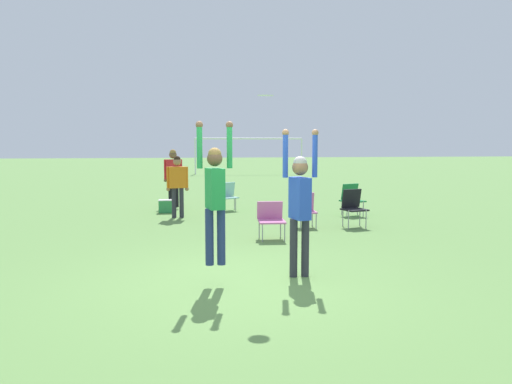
{
  "coord_description": "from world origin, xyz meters",
  "views": [
    {
      "loc": [
        -0.74,
        -7.12,
        2.06
      ],
      "look_at": [
        0.29,
        0.38,
        1.3
      ],
      "focal_mm": 35.0,
      "sensor_mm": 36.0,
      "label": 1
    }
  ],
  "objects_px": {
    "person_jumping": "(215,190)",
    "person_defending": "(300,199)",
    "camping_chair_2": "(228,194)",
    "cooler_box": "(167,206)",
    "frisbee": "(265,95)",
    "person_spectator_far": "(173,172)",
    "camping_chair_1": "(271,217)",
    "camping_chair_4": "(306,207)",
    "camping_chair_0": "(351,197)",
    "camping_chair_3": "(353,205)",
    "person_spectator_near": "(177,181)"
  },
  "relations": [
    {
      "from": "person_defending",
      "to": "person_spectator_far",
      "type": "distance_m",
      "value": 8.94
    },
    {
      "from": "camping_chair_1",
      "to": "camping_chair_4",
      "type": "xyz_separation_m",
      "value": [
        1.08,
        1.35,
        0.02
      ]
    },
    {
      "from": "cooler_box",
      "to": "person_defending",
      "type": "bearing_deg",
      "value": -72.73
    },
    {
      "from": "camping_chair_0",
      "to": "person_spectator_near",
      "type": "distance_m",
      "value": 4.87
    },
    {
      "from": "camping_chair_2",
      "to": "person_spectator_far",
      "type": "relative_size",
      "value": 0.46
    },
    {
      "from": "camping_chair_2",
      "to": "person_spectator_far",
      "type": "bearing_deg",
      "value": -61.56
    },
    {
      "from": "camping_chair_0",
      "to": "person_defending",
      "type": "bearing_deg",
      "value": 42.92
    },
    {
      "from": "frisbee",
      "to": "camping_chair_4",
      "type": "xyz_separation_m",
      "value": [
        1.74,
        4.73,
        -2.23
      ]
    },
    {
      "from": "camping_chair_2",
      "to": "cooler_box",
      "type": "xyz_separation_m",
      "value": [
        -1.81,
        -0.3,
        -0.3
      ]
    },
    {
      "from": "person_defending",
      "to": "frisbee",
      "type": "relative_size",
      "value": 9.77
    },
    {
      "from": "person_defending",
      "to": "person_spectator_far",
      "type": "bearing_deg",
      "value": -178.72
    },
    {
      "from": "person_spectator_near",
      "to": "person_spectator_far",
      "type": "relative_size",
      "value": 0.92
    },
    {
      "from": "camping_chair_4",
      "to": "person_jumping",
      "type": "bearing_deg",
      "value": 64.89
    },
    {
      "from": "person_jumping",
      "to": "frisbee",
      "type": "distance_m",
      "value": 1.51
    },
    {
      "from": "camping_chair_0",
      "to": "person_spectator_far",
      "type": "distance_m",
      "value": 5.67
    },
    {
      "from": "frisbee",
      "to": "person_spectator_far",
      "type": "bearing_deg",
      "value": 99.77
    },
    {
      "from": "person_defending",
      "to": "camping_chair_4",
      "type": "relative_size",
      "value": 2.7
    },
    {
      "from": "frisbee",
      "to": "camping_chair_2",
      "type": "xyz_separation_m",
      "value": [
        0.11,
        8.0,
        -2.23
      ]
    },
    {
      "from": "camping_chair_2",
      "to": "person_spectator_far",
      "type": "xyz_separation_m",
      "value": [
        -1.66,
        1.03,
        0.63
      ]
    },
    {
      "from": "person_defending",
      "to": "camping_chair_0",
      "type": "bearing_deg",
      "value": 142.2
    },
    {
      "from": "person_defending",
      "to": "person_spectator_far",
      "type": "relative_size",
      "value": 1.23
    },
    {
      "from": "camping_chair_1",
      "to": "person_spectator_far",
      "type": "bearing_deg",
      "value": -65.97
    },
    {
      "from": "frisbee",
      "to": "cooler_box",
      "type": "height_order",
      "value": "frisbee"
    },
    {
      "from": "camping_chair_0",
      "to": "camping_chair_3",
      "type": "height_order",
      "value": "camping_chair_3"
    },
    {
      "from": "person_jumping",
      "to": "person_spectator_far",
      "type": "height_order",
      "value": "person_jumping"
    },
    {
      "from": "frisbee",
      "to": "person_spectator_near",
      "type": "distance_m",
      "value": 7.03
    },
    {
      "from": "camping_chair_3",
      "to": "cooler_box",
      "type": "xyz_separation_m",
      "value": [
        -4.59,
        3.11,
        -0.34
      ]
    },
    {
      "from": "person_defending",
      "to": "person_spectator_near",
      "type": "bearing_deg",
      "value": -175.37
    },
    {
      "from": "person_defending",
      "to": "camping_chair_4",
      "type": "bearing_deg",
      "value": 152.74
    },
    {
      "from": "camping_chair_1",
      "to": "camping_chair_2",
      "type": "relative_size",
      "value": 0.94
    },
    {
      "from": "frisbee",
      "to": "camping_chair_4",
      "type": "height_order",
      "value": "frisbee"
    },
    {
      "from": "camping_chair_0",
      "to": "camping_chair_1",
      "type": "xyz_separation_m",
      "value": [
        -2.81,
        -3.06,
        -0.05
      ]
    },
    {
      "from": "person_spectator_far",
      "to": "cooler_box",
      "type": "distance_m",
      "value": 1.62
    },
    {
      "from": "person_jumping",
      "to": "person_defending",
      "type": "xyz_separation_m",
      "value": [
        1.3,
        0.29,
        -0.17
      ]
    },
    {
      "from": "camping_chair_3",
      "to": "cooler_box",
      "type": "bearing_deg",
      "value": -50.22
    },
    {
      "from": "frisbee",
      "to": "camping_chair_3",
      "type": "height_order",
      "value": "frisbee"
    },
    {
      "from": "person_jumping",
      "to": "person_defending",
      "type": "bearing_deg",
      "value": -90.0
    },
    {
      "from": "person_defending",
      "to": "camping_chair_3",
      "type": "bearing_deg",
      "value": 139.04
    },
    {
      "from": "person_jumping",
      "to": "person_spectator_near",
      "type": "height_order",
      "value": "person_jumping"
    },
    {
      "from": "camping_chair_0",
      "to": "camping_chair_3",
      "type": "xyz_separation_m",
      "value": [
        -0.58,
        -1.85,
        0.02
      ]
    },
    {
      "from": "frisbee",
      "to": "person_spectator_far",
      "type": "relative_size",
      "value": 0.13
    },
    {
      "from": "person_jumping",
      "to": "camping_chair_3",
      "type": "bearing_deg",
      "value": -50.95
    },
    {
      "from": "camping_chair_2",
      "to": "camping_chair_4",
      "type": "distance_m",
      "value": 3.65
    },
    {
      "from": "frisbee",
      "to": "camping_chair_2",
      "type": "relative_size",
      "value": 0.27
    },
    {
      "from": "camping_chair_0",
      "to": "camping_chair_2",
      "type": "distance_m",
      "value": 3.7
    },
    {
      "from": "frisbee",
      "to": "camping_chair_2",
      "type": "height_order",
      "value": "frisbee"
    },
    {
      "from": "person_spectator_near",
      "to": "cooler_box",
      "type": "relative_size",
      "value": 3.43
    },
    {
      "from": "frisbee",
      "to": "camping_chair_3",
      "type": "distance_m",
      "value": 5.84
    },
    {
      "from": "camping_chair_0",
      "to": "camping_chair_2",
      "type": "bearing_deg",
      "value": -46.81
    },
    {
      "from": "camping_chair_1",
      "to": "camping_chair_2",
      "type": "xyz_separation_m",
      "value": [
        -0.54,
        4.62,
        0.03
      ]
    }
  ]
}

